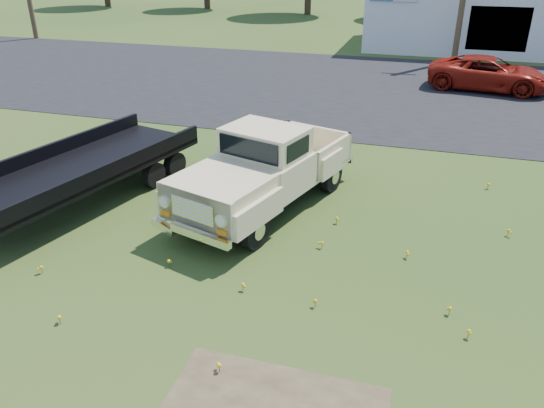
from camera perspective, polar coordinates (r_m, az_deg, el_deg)
The scene contains 7 objects.
ground at distance 10.08m, azimuth -3.44°, elevation -7.92°, with size 140.00×140.00×0.00m, color #294817.
asphalt_lot at distance 23.67m, azimuth 9.22°, elevation 12.21°, with size 90.00×14.00×0.02m, color black.
dirt_patch_b at distance 13.57m, azimuth -6.39°, elevation 1.52°, with size 2.20×1.60×0.01m, color #463725.
commercial_building at distance 35.09m, azimuth 22.82°, elevation 18.66°, with size 14.20×8.20×4.15m.
vintage_pickup_truck at distance 12.21m, azimuth -0.71°, elevation 3.84°, with size 2.12×5.44×1.98m, color beige, non-canonical shape.
flatbed_trailer at distance 13.43m, azimuth -20.17°, elevation 4.07°, with size 2.29×6.87×1.87m, color black, non-canonical shape.
red_pickup at distance 24.65m, azimuth 22.30°, elevation 12.82°, with size 2.26×4.90×1.36m, color maroon.
Camera 1 is at (2.96, -7.78, 5.68)m, focal length 35.00 mm.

